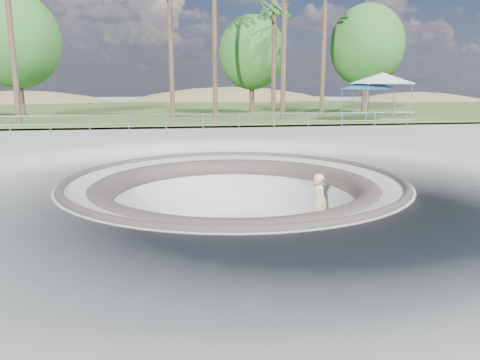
{
  "coord_description": "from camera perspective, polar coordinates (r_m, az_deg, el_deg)",
  "views": [
    {
      "loc": [
        -2.0,
        -13.76,
        2.89
      ],
      "look_at": [
        0.22,
        0.33,
        -0.1
      ],
      "focal_mm": 35.0,
      "sensor_mm": 36.0,
      "label": 1
    }
  ],
  "objects": [
    {
      "name": "ground",
      "position": [
        14.2,
        -0.67,
        0.1
      ],
      "size": [
        180.0,
        180.0,
        0.0
      ],
      "primitive_type": "plane",
      "color": "#ADADA8",
      "rests_on": "ground"
    },
    {
      "name": "skate_bowl",
      "position": [
        14.68,
        -0.65,
        -6.91
      ],
      "size": [
        14.0,
        14.0,
        4.1
      ],
      "color": "#ADADA8",
      "rests_on": "ground"
    },
    {
      "name": "grass_strip",
      "position": [
        47.87,
        -6.61,
        8.56
      ],
      "size": [
        180.0,
        36.0,
        0.12
      ],
      "color": "#375421",
      "rests_on": "ground"
    },
    {
      "name": "distant_hills",
      "position": [
        71.85,
        -4.26,
        3.87
      ],
      "size": [
        103.2,
        45.0,
        28.6
      ],
      "color": "brown",
      "rests_on": "ground"
    },
    {
      "name": "safety_railing",
      "position": [
        25.93,
        -4.53,
        6.94
      ],
      "size": [
        25.0,
        0.06,
        1.03
      ],
      "color": "gray",
      "rests_on": "ground"
    },
    {
      "name": "skateboard",
      "position": [
        15.3,
        9.45,
        -6.31
      ],
      "size": [
        0.81,
        0.41,
        0.08
      ],
      "color": "brown",
      "rests_on": "ground"
    },
    {
      "name": "skater",
      "position": [
        15.03,
        9.58,
        -2.8
      ],
      "size": [
        0.58,
        0.77,
        1.9
      ],
      "primitive_type": "imported",
      "rotation": [
        0.0,
        0.0,
        1.76
      ],
      "color": "beige",
      "rests_on": "skateboard"
    },
    {
      "name": "canopy_white",
      "position": [
        35.19,
        16.95,
        11.77
      ],
      "size": [
        6.48,
        6.48,
        3.28
      ],
      "color": "gray",
      "rests_on": "ground"
    },
    {
      "name": "canopy_blue",
      "position": [
        34.78,
        15.43,
        11.14
      ],
      "size": [
        5.23,
        5.23,
        2.79
      ],
      "color": "gray",
      "rests_on": "ground"
    },
    {
      "name": "palm_d",
      "position": [
        38.8,
        4.23,
        19.77
      ],
      "size": [
        2.6,
        2.6,
        9.41
      ],
      "color": "brown",
      "rests_on": "ground"
    },
    {
      "name": "bushy_tree_left",
      "position": [
        39.49,
        -25.66,
        15.09
      ],
      "size": [
        6.4,
        5.82,
        9.23
      ],
      "color": "brown",
      "rests_on": "ground"
    },
    {
      "name": "bushy_tree_mid",
      "position": [
        42.2,
        1.47,
        15.25
      ],
      "size": [
        5.85,
        5.32,
        8.44
      ],
      "color": "brown",
      "rests_on": "ground"
    },
    {
      "name": "bushy_tree_right",
      "position": [
        43.93,
        15.23,
        15.52
      ],
      "size": [
        6.53,
        5.94,
        9.42
      ],
      "color": "brown",
      "rests_on": "ground"
    }
  ]
}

